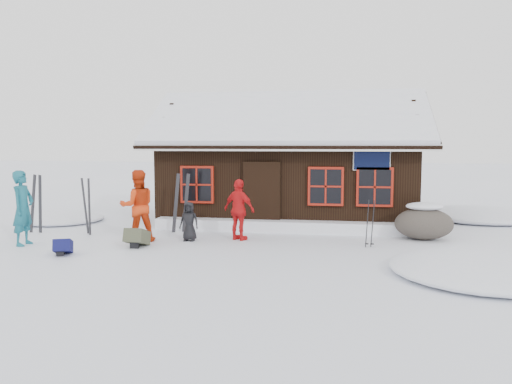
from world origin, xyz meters
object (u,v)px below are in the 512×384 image
skier_orange_left (138,206)px  boulder (424,223)px  ski_poles (370,224)px  skier_crouched (189,221)px  backpack_olive (137,240)px  skier_orange_right (239,210)px  skier_teal (23,208)px  ski_pair_left (37,205)px  backpack_blue (63,249)px

skier_orange_left → boulder: skier_orange_left is taller
ski_poles → skier_crouched: bearing=179.6°
skier_orange_left → backpack_olive: skier_orange_left is taller
skier_orange_right → skier_crouched: bearing=40.0°
skier_orange_right → backpack_olive: bearing=55.1°
skier_orange_right → skier_teal: bearing=42.5°
ski_pair_left → backpack_blue: bearing=-33.1°
skier_crouched → ski_poles: bearing=1.3°
skier_teal → backpack_olive: 3.07m
boulder → ski_pair_left: bearing=-175.8°
ski_poles → ski_pair_left: bearing=177.1°
ski_pair_left → backpack_blue: (2.35, -2.60, -0.69)m
skier_orange_left → backpack_blue: size_ratio=3.74×
skier_orange_right → boulder: size_ratio=1.06×
skier_orange_right → backpack_blue: bearing=59.8°
boulder → backpack_olive: boulder is taller
backpack_blue → boulder: bearing=-0.1°
skier_teal → backpack_blue: bearing=-121.1°
backpack_blue → backpack_olive: size_ratio=0.81×
skier_orange_left → boulder: (7.54, 1.56, -0.49)m
ski_poles → boulder: bearing=40.4°
ski_pair_left → backpack_blue: 3.57m
backpack_olive → skier_orange_left: bearing=111.5°
skier_crouched → backpack_blue: 3.24m
skier_teal → ski_pair_left: size_ratio=1.09×
skier_teal → skier_orange_left: (2.70, 0.93, -0.00)m
skier_orange_left → ski_poles: bearing=152.0°
skier_teal → skier_orange_right: bearing=-75.4°
skier_orange_left → ski_pair_left: bearing=-43.1°
ski_poles → skier_orange_left: bearing=-177.4°
skier_teal → backpack_blue: (1.61, -0.90, -0.82)m
ski_poles → backpack_olive: 5.87m
skier_orange_left → ski_pair_left: (-3.43, 0.76, -0.13)m
boulder → ski_pair_left: 11.01m
skier_crouched → backpack_olive: skier_crouched is taller
skier_teal → backpack_blue: skier_teal is taller
boulder → ski_poles: bearing=-139.6°
ski_pair_left → backpack_blue: ski_pair_left is taller
boulder → backpack_blue: boulder is taller
skier_orange_right → ski_pair_left: ski_pair_left is taller
skier_crouched → ski_pair_left: size_ratio=0.60×
boulder → backpack_olive: (-7.28, -2.24, -0.29)m
skier_teal → ski_poles: 8.82m
ski_pair_left → backpack_olive: ski_pair_left is taller
skier_teal → ski_pair_left: (-0.74, 1.70, -0.13)m
skier_crouched → backpack_blue: (-2.40, -2.15, -0.39)m
skier_orange_left → skier_orange_right: skier_orange_left is taller
skier_orange_right → backpack_blue: size_ratio=3.23×
ski_poles → backpack_blue: ski_poles is taller
skier_orange_left → skier_orange_right: bearing=163.0°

